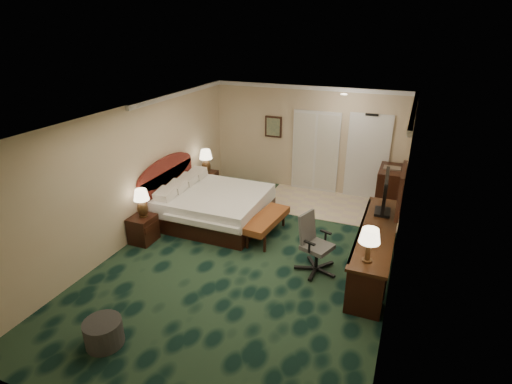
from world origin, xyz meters
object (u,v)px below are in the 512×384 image
at_px(nightstand_far, 206,183).
at_px(minibar, 389,189).
at_px(bed, 215,207).
at_px(bed_bench, 266,226).
at_px(lamp_near, 142,203).
at_px(lamp_far, 206,161).
at_px(ottoman, 104,333).
at_px(tv, 385,194).
at_px(nightstand_near, 143,229).
at_px(desk_chair, 317,245).
at_px(desk, 375,250).

distance_m(nightstand_far, minibar, 4.50).
xyz_separation_m(bed, bed_bench, (1.31, -0.25, -0.11)).
height_order(lamp_near, lamp_far, lamp_far).
distance_m(nightstand_far, lamp_near, 2.62).
height_order(lamp_near, ottoman, lamp_near).
bearing_deg(tv, nightstand_near, -165.53).
bearing_deg(nightstand_far, bed_bench, -33.97).
xyz_separation_m(nightstand_near, bed_bench, (2.24, 1.11, -0.05)).
xyz_separation_m(lamp_near, tv, (4.43, 1.36, 0.36)).
bearing_deg(lamp_near, bed, 55.55).
bearing_deg(desk_chair, bed_bench, 166.54).
relative_size(lamp_far, bed_bench, 0.45).
bearing_deg(desk_chair, desk, 44.07).
distance_m(bed, nightstand_far, 1.54).
bearing_deg(bed, nightstand_far, 126.28).
xyz_separation_m(bed, minibar, (3.51, 2.05, 0.17)).
distance_m(lamp_near, tv, 4.65).
distance_m(ottoman, desk_chair, 3.65).
bearing_deg(bed, bed_bench, -11.00).
bearing_deg(bed, ottoman, -85.70).
bearing_deg(desk_chair, nightstand_far, 166.12).
height_order(bed_bench, tv, tv).
height_order(bed, ottoman, bed).
bearing_deg(desk, desk_chair, -155.78).
bearing_deg(lamp_near, tv, 17.13).
bearing_deg(ottoman, tv, 50.78).
bearing_deg(lamp_far, nightstand_far, 160.35).
relative_size(ottoman, minibar, 0.51).
relative_size(nightstand_far, tv, 0.61).
distance_m(desk_chair, minibar, 3.27).
relative_size(nightstand_near, nightstand_far, 0.92).
bearing_deg(lamp_far, tv, -15.12).
relative_size(bed, minibar, 2.08).
height_order(nightstand_near, minibar, minibar).
xyz_separation_m(lamp_near, desk_chair, (3.48, 0.24, -0.30)).
bearing_deg(lamp_far, bed_bench, -34.20).
bearing_deg(lamp_far, ottoman, -77.24).
bearing_deg(tv, bed, 177.56).
relative_size(bed_bench, minibar, 1.32).
height_order(nightstand_far, lamp_near, lamp_near).
relative_size(nightstand_near, lamp_far, 0.90).
xyz_separation_m(bed, desk_chair, (2.57, -1.09, 0.20)).
bearing_deg(minibar, ottoman, -118.36).
distance_m(ottoman, minibar, 6.78).
relative_size(nightstand_far, minibar, 0.58).
bearing_deg(desk, lamp_near, -171.49).
height_order(lamp_far, bed_bench, lamp_far).
bearing_deg(bed_bench, desk, -4.40).
bearing_deg(ottoman, bed, 94.30).
distance_m(lamp_far, desk, 4.79).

